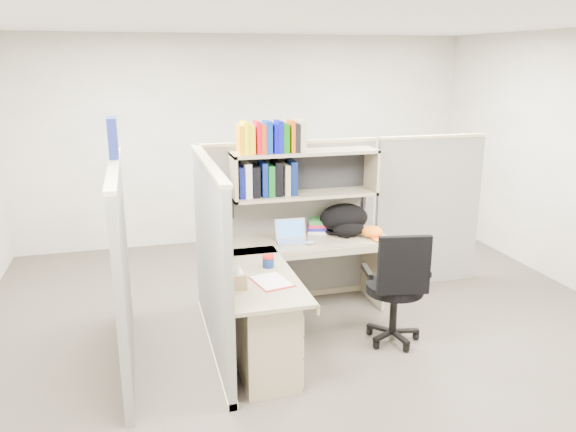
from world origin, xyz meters
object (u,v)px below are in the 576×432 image
object	(u,v)px
desk	(279,310)
backpack	(346,220)
task_chair	(395,305)
laptop	(293,232)
snack_canister	(268,261)

from	to	relation	value
desk	backpack	distance (m)	1.37
backpack	task_chair	world-z (taller)	task_chair
laptop	backpack	size ratio (longest dim) A/B	0.60
laptop	snack_canister	xyz separation A→B (m)	(-0.37, -0.57, -0.05)
backpack	desk	bearing A→B (deg)	-154.48
backpack	snack_canister	bearing A→B (deg)	-163.39
desk	snack_canister	bearing A→B (deg)	98.71
backpack	laptop	bearing A→B (deg)	172.25
laptop	task_chair	size ratio (longest dim) A/B	0.28
desk	task_chair	size ratio (longest dim) A/B	1.69
backpack	snack_canister	xyz separation A→B (m)	(-0.95, -0.69, -0.09)
desk	snack_canister	distance (m)	0.41
desk	backpack	world-z (taller)	backpack
laptop	snack_canister	bearing A→B (deg)	-119.82
laptop	task_chair	bearing A→B (deg)	-46.45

